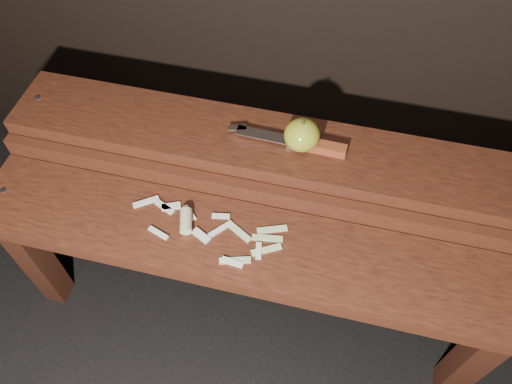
% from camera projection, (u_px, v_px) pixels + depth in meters
% --- Properties ---
extents(ground, '(60.00, 60.00, 0.00)m').
position_uv_depth(ground, '(251.00, 301.00, 1.42)').
color(ground, black).
extents(bench_front_tier, '(1.20, 0.20, 0.42)m').
position_uv_depth(bench_front_tier, '(243.00, 261.00, 1.09)').
color(bench_front_tier, black).
rests_on(bench_front_tier, ground).
extents(bench_rear_tier, '(1.20, 0.21, 0.50)m').
position_uv_depth(bench_rear_tier, '(267.00, 166.00, 1.17)').
color(bench_rear_tier, black).
rests_on(bench_rear_tier, ground).
extents(apple, '(0.08, 0.08, 0.08)m').
position_uv_depth(apple, '(302.00, 135.00, 1.07)').
color(apple, olive).
rests_on(apple, bench_rear_tier).
extents(knife, '(0.27, 0.04, 0.02)m').
position_uv_depth(knife, '(306.00, 144.00, 1.08)').
color(knife, brown).
rests_on(knife, bench_rear_tier).
extents(apple_scraps, '(0.35, 0.13, 0.03)m').
position_uv_depth(apple_scraps, '(203.00, 226.00, 1.06)').
color(apple_scraps, beige).
rests_on(apple_scraps, bench_front_tier).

